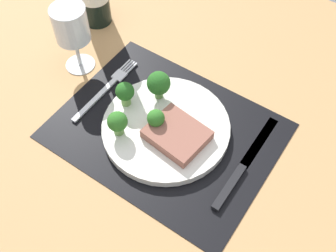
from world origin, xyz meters
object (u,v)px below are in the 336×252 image
fork (106,89)px  wine_glass (71,28)px  plate (166,128)px  steak (177,134)px  knife (241,168)px

fork → wine_glass: wine_glass is taller
plate → fork: 15.93cm
steak → wine_glass: size_ratio=0.70×
plate → knife: 15.93cm
plate → wine_glass: wine_glass is taller
steak → wine_glass: wine_glass is taller
wine_glass → plate: bearing=-8.9°
fork → knife: (31.76, -0.89, 0.05)cm
plate → knife: bearing=1.9°
steak → fork: (-19.08, 2.58, -2.35)cm
steak → plate: bearing=160.3°
fork → knife: size_ratio=0.83×
fork → knife: 31.78cm
fork → knife: bearing=0.7°
steak → knife: bearing=7.6°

